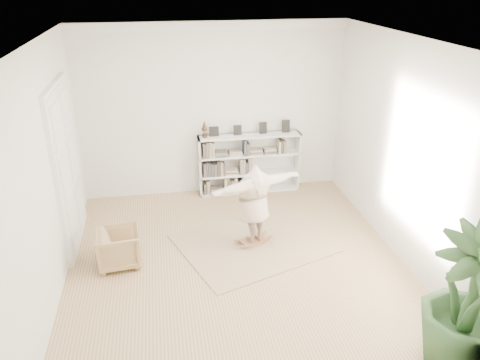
# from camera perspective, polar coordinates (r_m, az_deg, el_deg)

# --- Properties ---
(floor) EXTENTS (6.00, 6.00, 0.00)m
(floor) POSITION_cam_1_polar(r_m,az_deg,el_deg) (7.90, -0.34, -10.35)
(floor) COLOR olive
(floor) RESTS_ON ground
(room_shell) EXTENTS (6.00, 6.00, 6.00)m
(room_shell) POSITION_cam_1_polar(r_m,az_deg,el_deg) (9.46, -3.57, 18.29)
(room_shell) COLOR silver
(room_shell) RESTS_ON floor
(doors) EXTENTS (0.09, 1.78, 2.92)m
(doors) POSITION_cam_1_polar(r_m,az_deg,el_deg) (8.46, -20.30, 1.29)
(doors) COLOR white
(doors) RESTS_ON floor
(bookshelf) EXTENTS (2.20, 0.35, 1.64)m
(bookshelf) POSITION_cam_1_polar(r_m,az_deg,el_deg) (10.16, 1.10, 1.99)
(bookshelf) COLOR silver
(bookshelf) RESTS_ON floor
(armchair) EXTENTS (0.76, 0.74, 0.63)m
(armchair) POSITION_cam_1_polar(r_m,az_deg,el_deg) (8.02, -14.53, -7.95)
(armchair) COLOR tan
(armchair) RESTS_ON floor
(rug) EXTENTS (3.03, 2.73, 0.02)m
(rug) POSITION_cam_1_polar(r_m,az_deg,el_deg) (8.46, 1.66, -7.69)
(rug) COLOR tan
(rug) RESTS_ON floor
(rocker_board) EXTENTS (0.52, 0.41, 0.10)m
(rocker_board) POSITION_cam_1_polar(r_m,az_deg,el_deg) (8.43, 1.67, -7.38)
(rocker_board) COLOR #965D3C
(rocker_board) RESTS_ON rug
(person) EXTENTS (1.84, 1.06, 1.45)m
(person) POSITION_cam_1_polar(r_m,az_deg,el_deg) (8.05, 1.73, -2.67)
(person) COLOR #C9AD96
(person) RESTS_ON rocker_board
(houseplant) EXTENTS (1.05, 1.05, 1.86)m
(houseplant) POSITION_cam_1_polar(r_m,az_deg,el_deg) (6.24, 26.01, -13.28)
(houseplant) COLOR #305329
(houseplant) RESTS_ON floor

